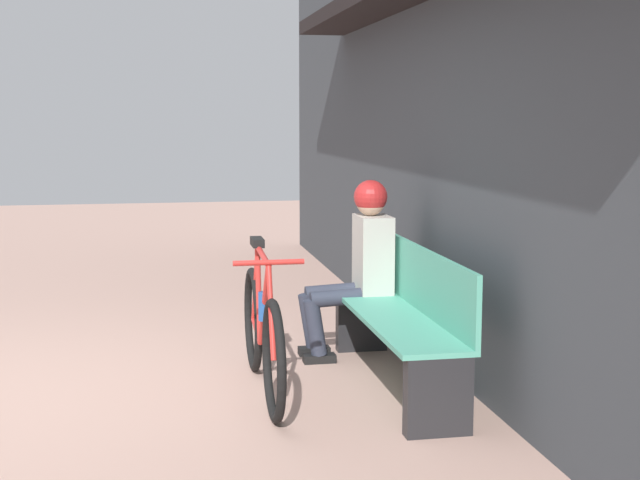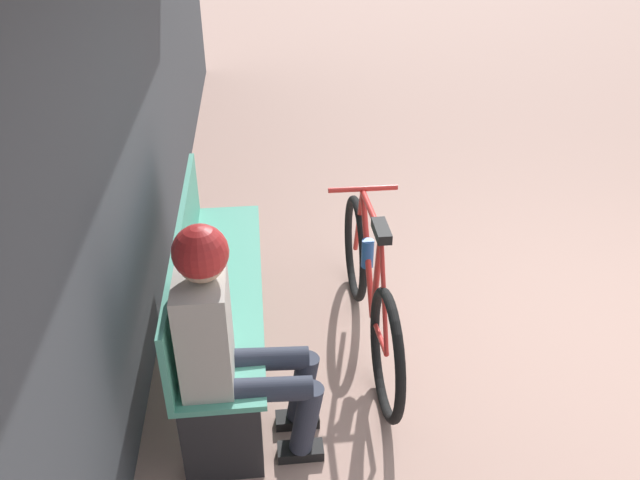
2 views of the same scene
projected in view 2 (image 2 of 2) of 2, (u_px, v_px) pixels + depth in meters
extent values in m
plane|color=tan|center=(582.00, 344.00, 3.70)|extent=(24.00, 24.00, 0.00)
cube|color=#3D4247|center=(86.00, 95.00, 2.64)|extent=(12.00, 0.12, 3.20)
cube|color=#51A88E|center=(224.00, 288.00, 3.43)|extent=(1.84, 0.42, 0.03)
cube|color=#51A88E|center=(183.00, 257.00, 3.30)|extent=(1.84, 0.03, 0.40)
cube|color=#232326|center=(223.00, 440.00, 2.81)|extent=(0.10, 0.36, 0.42)
cube|color=#232326|center=(230.00, 241.00, 4.29)|extent=(0.10, 0.36, 0.42)
torus|color=black|center=(387.00, 354.00, 3.11)|extent=(0.68, 0.05, 0.68)
torus|color=black|center=(355.00, 248.00, 3.97)|extent=(0.68, 0.05, 0.68)
cylinder|color=red|center=(371.00, 212.00, 3.32)|extent=(0.55, 0.03, 0.07)
cylinder|color=red|center=(368.00, 254.00, 3.52)|extent=(0.47, 0.03, 0.58)
cylinder|color=red|center=(377.00, 278.00, 3.28)|extent=(0.13, 0.03, 0.59)
cylinder|color=red|center=(379.00, 335.00, 3.29)|extent=(0.39, 0.03, 0.09)
cylinder|color=red|center=(384.00, 295.00, 3.10)|extent=(0.30, 0.02, 0.54)
cylinder|color=red|center=(359.00, 222.00, 3.77)|extent=(0.21, 0.03, 0.50)
cube|color=black|center=(381.00, 231.00, 3.07)|extent=(0.20, 0.07, 0.05)
cylinder|color=red|center=(363.00, 189.00, 3.55)|extent=(0.03, 0.40, 0.03)
cylinder|color=#235199|center=(368.00, 254.00, 3.52)|extent=(0.07, 0.07, 0.17)
cylinder|color=#2D3342|center=(266.00, 390.00, 2.76)|extent=(0.11, 0.42, 0.13)
cylinder|color=#2D3342|center=(306.00, 418.00, 2.88)|extent=(0.11, 0.17, 0.40)
cube|color=black|center=(301.00, 451.00, 2.99)|extent=(0.10, 0.22, 0.06)
cylinder|color=#2D3342|center=(265.00, 359.00, 2.93)|extent=(0.11, 0.42, 0.13)
cylinder|color=#2D3342|center=(303.00, 387.00, 3.05)|extent=(0.11, 0.17, 0.40)
cube|color=black|center=(297.00, 419.00, 3.16)|extent=(0.10, 0.22, 0.06)
cube|color=#B7B2A8|center=(205.00, 330.00, 2.68)|extent=(0.34, 0.22, 0.53)
sphere|color=tan|center=(201.00, 259.00, 2.49)|extent=(0.20, 0.20, 0.20)
sphere|color=#B22323|center=(200.00, 252.00, 2.48)|extent=(0.23, 0.23, 0.23)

